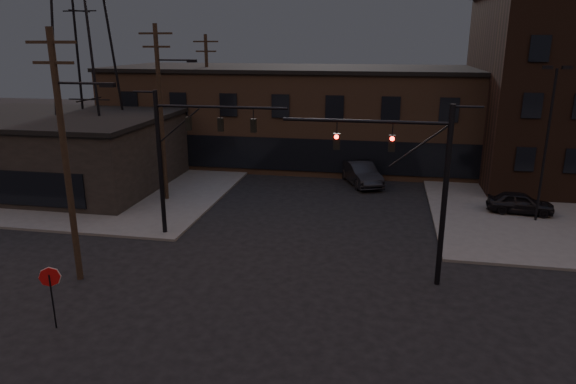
# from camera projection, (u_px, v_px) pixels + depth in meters

# --- Properties ---
(ground) EXTENTS (140.00, 140.00, 0.00)m
(ground) POSITION_uv_depth(u_px,v_px,m) (274.00, 321.00, 19.88)
(ground) COLOR black
(ground) RESTS_ON ground
(sidewalk_nw) EXTENTS (30.00, 30.00, 0.15)m
(sidewalk_nw) POSITION_uv_depth(u_px,v_px,m) (80.00, 165.00, 44.53)
(sidewalk_nw) COLOR #474744
(sidewalk_nw) RESTS_ON ground
(building_row) EXTENTS (40.00, 12.00, 8.00)m
(building_row) POSITION_uv_depth(u_px,v_px,m) (341.00, 117.00, 45.14)
(building_row) COLOR #50392A
(building_row) RESTS_ON ground
(building_left) EXTENTS (16.00, 12.00, 5.00)m
(building_left) POSITION_uv_depth(u_px,v_px,m) (55.00, 153.00, 37.83)
(building_left) COLOR black
(building_left) RESTS_ON ground
(traffic_signal_near) EXTENTS (7.12, 0.24, 8.00)m
(traffic_signal_near) POSITION_uv_depth(u_px,v_px,m) (419.00, 176.00, 21.77)
(traffic_signal_near) COLOR black
(traffic_signal_near) RESTS_ON ground
(traffic_signal_far) EXTENTS (7.12, 0.24, 8.00)m
(traffic_signal_far) POSITION_uv_depth(u_px,v_px,m) (181.00, 148.00, 27.21)
(traffic_signal_far) COLOR black
(traffic_signal_far) RESTS_ON ground
(stop_sign) EXTENTS (0.72, 0.33, 2.48)m
(stop_sign) POSITION_uv_depth(u_px,v_px,m) (50.00, 284.00, 18.92)
(stop_sign) COLOR black
(stop_sign) RESTS_ON ground
(utility_pole_near) EXTENTS (3.70, 0.28, 11.00)m
(utility_pole_near) POSITION_uv_depth(u_px,v_px,m) (66.00, 153.00, 21.80)
(utility_pole_near) COLOR black
(utility_pole_near) RESTS_ON ground
(utility_pole_mid) EXTENTS (3.70, 0.28, 11.50)m
(utility_pole_mid) POSITION_uv_depth(u_px,v_px,m) (162.00, 110.00, 33.21)
(utility_pole_mid) COLOR black
(utility_pole_mid) RESTS_ON ground
(utility_pole_far) EXTENTS (2.20, 0.28, 11.00)m
(utility_pole_far) POSITION_uv_depth(u_px,v_px,m) (208.00, 96.00, 44.81)
(utility_pole_far) COLOR black
(utility_pole_far) RESTS_ON ground
(transmission_tower) EXTENTS (7.00, 7.00, 25.00)m
(transmission_tower) POSITION_uv_depth(u_px,v_px,m) (79.00, 11.00, 36.53)
(transmission_tower) COLOR black
(transmission_tower) RESTS_ON ground
(lot_light_a) EXTENTS (1.50, 0.28, 9.14)m
(lot_light_a) POSITION_uv_depth(u_px,v_px,m) (548.00, 131.00, 29.19)
(lot_light_a) COLOR black
(lot_light_a) RESTS_ON ground
(parked_car_lot_a) EXTENTS (4.05, 1.97, 1.33)m
(parked_car_lot_a) POSITION_uv_depth(u_px,v_px,m) (520.00, 203.00, 31.79)
(parked_car_lot_a) COLOR black
(parked_car_lot_a) RESTS_ON sidewalk_ne
(parked_car_lot_b) EXTENTS (5.42, 3.27, 1.47)m
(parked_car_lot_b) POSITION_uv_depth(u_px,v_px,m) (573.00, 172.00, 38.81)
(parked_car_lot_b) COLOR silver
(parked_car_lot_b) RESTS_ON sidewalk_ne
(car_crossing) EXTENTS (3.70, 5.50, 1.71)m
(car_crossing) POSITION_uv_depth(u_px,v_px,m) (361.00, 173.00, 38.67)
(car_crossing) COLOR black
(car_crossing) RESTS_ON ground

